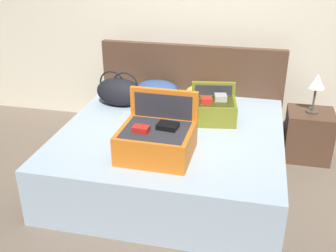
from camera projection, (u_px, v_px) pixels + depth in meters
ground_plane at (161, 202)px, 3.40m from camera, size 12.00×12.00×0.00m
back_wall at (197, 11)px, 4.29m from camera, size 8.00×0.10×2.60m
bed at (171, 154)px, 3.65m from camera, size 1.91×1.85×0.49m
headboard at (191, 91)px, 4.39m from camera, size 1.95×0.08×1.00m
hard_case_large at (157, 138)px, 3.09m from camera, size 0.56×0.51×0.46m
hard_case_medium at (213, 108)px, 3.67m from camera, size 0.45×0.41×0.32m
duffel_bag at (119, 91)px, 3.99m from camera, size 0.48×0.30×0.35m
pillow_near_headboard at (157, 88)px, 4.25m from camera, size 0.45×0.27×0.17m
pillow_center_head at (207, 93)px, 4.12m from camera, size 0.48×0.34×0.18m
nightstand at (308, 135)px, 3.99m from camera, size 0.44×0.40×0.49m
table_lamp at (317, 83)px, 3.76m from camera, size 0.16×0.16×0.39m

